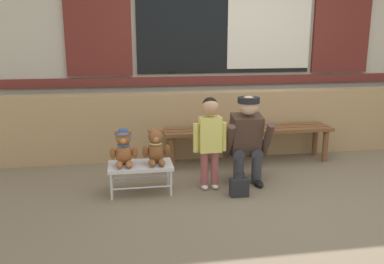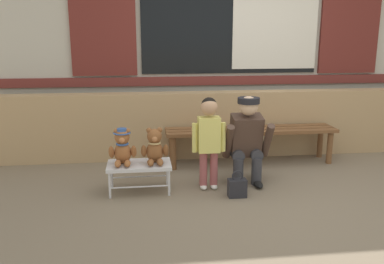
% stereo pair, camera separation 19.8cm
% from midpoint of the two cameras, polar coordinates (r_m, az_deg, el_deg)
% --- Properties ---
extents(ground_plane, '(60.00, 60.00, 0.00)m').
position_cam_midpoint_polar(ground_plane, '(4.24, 9.08, -8.49)').
color(ground_plane, '#756651').
extents(brick_low_wall, '(6.84, 0.25, 0.85)m').
position_cam_midpoint_polar(brick_low_wall, '(5.43, 4.48, 1.20)').
color(brick_low_wall, tan).
rests_on(brick_low_wall, ground).
extents(shop_facade, '(6.98, 0.26, 3.39)m').
position_cam_midpoint_polar(shop_facade, '(5.81, 3.48, 14.75)').
color(shop_facade, '#B7B2A3').
rests_on(shop_facade, ground).
extents(wooden_bench_long, '(2.10, 0.40, 0.44)m').
position_cam_midpoint_polar(wooden_bench_long, '(5.12, 6.68, -0.18)').
color(wooden_bench_long, brown).
rests_on(wooden_bench_long, ground).
extents(small_display_bench, '(0.64, 0.36, 0.30)m').
position_cam_midpoint_polar(small_display_bench, '(4.19, -8.52, -4.87)').
color(small_display_bench, silver).
rests_on(small_display_bench, ground).
extents(teddy_bear_with_hat, '(0.28, 0.27, 0.36)m').
position_cam_midpoint_polar(teddy_bear_with_hat, '(4.13, -10.84, -2.23)').
color(teddy_bear_with_hat, '#93562D').
rests_on(teddy_bear_with_hat, small_display_bench).
extents(teddy_bear_plain, '(0.28, 0.26, 0.36)m').
position_cam_midpoint_polar(teddy_bear_plain, '(4.13, -6.40, -2.18)').
color(teddy_bear_plain, brown).
rests_on(teddy_bear_plain, small_display_bench).
extents(child_standing, '(0.35, 0.18, 0.96)m').
position_cam_midpoint_polar(child_standing, '(4.16, 1.14, -0.16)').
color(child_standing, '#994C4C').
rests_on(child_standing, ground).
extents(adult_crouching, '(0.50, 0.49, 0.95)m').
position_cam_midpoint_polar(adult_crouching, '(4.42, 6.38, -0.94)').
color(adult_crouching, '#333338').
rests_on(adult_crouching, ground).
extents(handbag_on_ground, '(0.18, 0.11, 0.27)m').
position_cam_midpoint_polar(handbag_on_ground, '(4.12, 5.16, -7.57)').
color(handbag_on_ground, '#232328').
rests_on(handbag_on_ground, ground).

